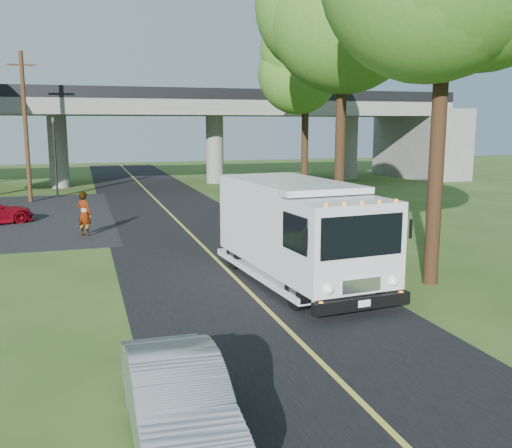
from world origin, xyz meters
name	(u,v)px	position (x,y,z in m)	size (l,w,h in m)	color
ground	(268,311)	(0.00, 0.00, 0.00)	(120.00, 120.00, 0.00)	#324C1B
road	(194,238)	(0.00, 10.00, 0.01)	(7.00, 90.00, 0.02)	black
lane_line	(194,237)	(0.00, 10.00, 0.03)	(0.12, 90.00, 0.01)	gold
overpass	(139,126)	(0.00, 32.00, 4.56)	(54.00, 10.00, 7.30)	slate
traffic_signal	(55,148)	(-6.00, 26.00, 3.20)	(0.18, 0.22, 5.20)	black
utility_pole	(26,127)	(-7.50, 24.00, 4.59)	(1.60, 0.26, 9.00)	#472D19
tree_right_mid	(350,3)	(6.41, 8.84, 9.61)	(6.62, 6.52, 12.74)	#382314
tree_right_far	(310,65)	(9.21, 19.84, 8.30)	(5.77, 5.67, 10.99)	#382314
step_van	(298,229)	(1.68, 2.22, 1.66)	(3.35, 7.51, 3.06)	silver
silver_sedan	(178,400)	(-3.20, -5.42, 0.66)	(1.39, 3.99, 1.31)	gray
pedestrian	(84,214)	(-4.39, 11.74, 0.96)	(0.70, 0.46, 1.93)	gray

